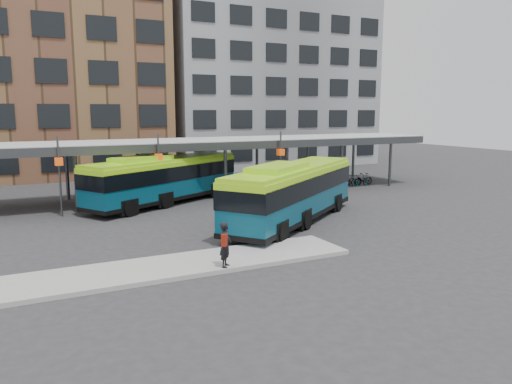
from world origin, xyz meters
name	(u,v)px	position (x,y,z in m)	size (l,w,h in m)	color
ground	(271,235)	(0.00, 0.00, 0.00)	(120.00, 120.00, 0.00)	#28282B
boarding_island	(186,265)	(-5.50, -3.00, 0.09)	(14.00, 3.00, 0.18)	gray
canopy	(186,144)	(-0.06, 12.87, 3.91)	(40.00, 6.53, 4.80)	#999B9E
building_brick	(20,60)	(-10.00, 32.00, 11.00)	(26.00, 14.00, 22.00)	brown
building_grey	(262,79)	(16.00, 32.00, 10.00)	(24.00, 14.00, 20.00)	slate
bus_front	(293,191)	(2.51, 2.07, 1.82)	(11.77, 9.70, 3.49)	#073C51
bus_rear	(164,178)	(-2.29, 10.99, 1.76)	(11.98, 8.31, 3.39)	#073C51
pedestrian	(225,244)	(-4.28, -4.21, 1.09)	(0.73, 0.78, 1.80)	black
bike_rack	(342,181)	(13.22, 11.97, 0.49)	(6.27, 1.66, 1.08)	slate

